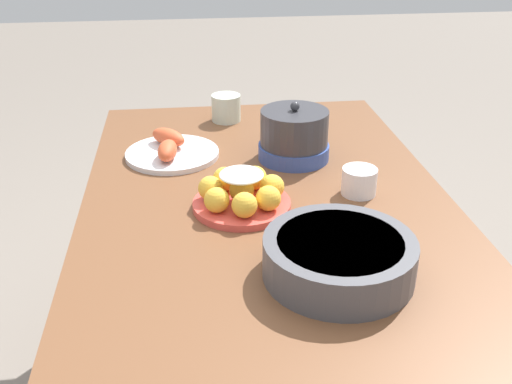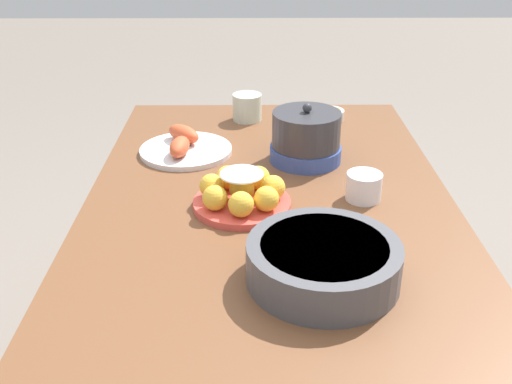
{
  "view_description": "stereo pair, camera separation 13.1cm",
  "coord_description": "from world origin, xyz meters",
  "px_view_note": "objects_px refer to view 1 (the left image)",
  "views": [
    {
      "loc": [
        1.15,
        -0.17,
        1.36
      ],
      "look_at": [
        -0.01,
        -0.03,
        0.76
      ],
      "focal_mm": 42.0,
      "sensor_mm": 36.0,
      "label": 1
    },
    {
      "loc": [
        1.16,
        -0.04,
        1.36
      ],
      "look_at": [
        -0.01,
        -0.03,
        0.76
      ],
      "focal_mm": 42.0,
      "sensor_mm": 36.0,
      "label": 2
    }
  ],
  "objects_px": {
    "warming_pot": "(294,136)",
    "dining_table": "(270,244)",
    "serving_bowl": "(339,256)",
    "cup_near": "(226,108)",
    "cake_plate": "(242,194)",
    "sauce_bowl": "(307,112)",
    "cup_far": "(359,181)",
    "seafood_platter": "(171,150)"
  },
  "relations": [
    {
      "from": "warming_pot",
      "to": "cup_near",
      "type": "bearing_deg",
      "value": -153.69
    },
    {
      "from": "cake_plate",
      "to": "warming_pot",
      "type": "height_order",
      "value": "warming_pot"
    },
    {
      "from": "serving_bowl",
      "to": "cup_near",
      "type": "relative_size",
      "value": 3.16
    },
    {
      "from": "cup_near",
      "to": "sauce_bowl",
      "type": "bearing_deg",
      "value": 89.68
    },
    {
      "from": "cake_plate",
      "to": "seafood_platter",
      "type": "bearing_deg",
      "value": -152.86
    },
    {
      "from": "serving_bowl",
      "to": "cup_far",
      "type": "relative_size",
      "value": 3.44
    },
    {
      "from": "dining_table",
      "to": "cake_plate",
      "type": "bearing_deg",
      "value": -99.78
    },
    {
      "from": "cake_plate",
      "to": "seafood_platter",
      "type": "height_order",
      "value": "cake_plate"
    },
    {
      "from": "dining_table",
      "to": "cup_far",
      "type": "distance_m",
      "value": 0.25
    },
    {
      "from": "dining_table",
      "to": "sauce_bowl",
      "type": "bearing_deg",
      "value": 161.04
    },
    {
      "from": "cake_plate",
      "to": "sauce_bowl",
      "type": "distance_m",
      "value": 0.62
    },
    {
      "from": "sauce_bowl",
      "to": "warming_pot",
      "type": "height_order",
      "value": "warming_pot"
    },
    {
      "from": "cake_plate",
      "to": "cup_near",
      "type": "xyz_separation_m",
      "value": [
        -0.56,
        0.01,
        0.01
      ]
    },
    {
      "from": "sauce_bowl",
      "to": "dining_table",
      "type": "bearing_deg",
      "value": -18.96
    },
    {
      "from": "seafood_platter",
      "to": "warming_pot",
      "type": "height_order",
      "value": "warming_pot"
    },
    {
      "from": "serving_bowl",
      "to": "cup_far",
      "type": "distance_m",
      "value": 0.34
    },
    {
      "from": "serving_bowl",
      "to": "cup_near",
      "type": "bearing_deg",
      "value": -170.5
    },
    {
      "from": "sauce_bowl",
      "to": "cup_near",
      "type": "xyz_separation_m",
      "value": [
        -0.0,
        -0.25,
        0.02
      ]
    },
    {
      "from": "cake_plate",
      "to": "cup_far",
      "type": "xyz_separation_m",
      "value": [
        -0.04,
        0.28,
        -0.0
      ]
    },
    {
      "from": "cake_plate",
      "to": "cup_far",
      "type": "relative_size",
      "value": 2.7
    },
    {
      "from": "serving_bowl",
      "to": "warming_pot",
      "type": "distance_m",
      "value": 0.53
    },
    {
      "from": "serving_bowl",
      "to": "sauce_bowl",
      "type": "distance_m",
      "value": 0.85
    },
    {
      "from": "cup_far",
      "to": "seafood_platter",
      "type": "bearing_deg",
      "value": -122.03
    },
    {
      "from": "sauce_bowl",
      "to": "seafood_platter",
      "type": "height_order",
      "value": "seafood_platter"
    },
    {
      "from": "dining_table",
      "to": "cake_plate",
      "type": "distance_m",
      "value": 0.14
    },
    {
      "from": "dining_table",
      "to": "cup_near",
      "type": "bearing_deg",
      "value": -174.65
    },
    {
      "from": "serving_bowl",
      "to": "cup_far",
      "type": "xyz_separation_m",
      "value": [
        -0.32,
        0.13,
        -0.01
      ]
    },
    {
      "from": "sauce_bowl",
      "to": "seafood_platter",
      "type": "bearing_deg",
      "value": -58.65
    },
    {
      "from": "cup_near",
      "to": "dining_table",
      "type": "bearing_deg",
      "value": 5.35
    },
    {
      "from": "dining_table",
      "to": "seafood_platter",
      "type": "height_order",
      "value": "seafood_platter"
    },
    {
      "from": "seafood_platter",
      "to": "cup_near",
      "type": "xyz_separation_m",
      "value": [
        -0.26,
        0.17,
        0.02
      ]
    },
    {
      "from": "serving_bowl",
      "to": "seafood_platter",
      "type": "xyz_separation_m",
      "value": [
        -0.59,
        -0.31,
        -0.02
      ]
    },
    {
      "from": "sauce_bowl",
      "to": "cup_near",
      "type": "height_order",
      "value": "cup_near"
    },
    {
      "from": "cake_plate",
      "to": "warming_pot",
      "type": "distance_m",
      "value": 0.3
    },
    {
      "from": "dining_table",
      "to": "cake_plate",
      "type": "xyz_separation_m",
      "value": [
        -0.01,
        -0.06,
        0.13
      ]
    },
    {
      "from": "dining_table",
      "to": "serving_bowl",
      "type": "relative_size",
      "value": 5.14
    },
    {
      "from": "sauce_bowl",
      "to": "cup_near",
      "type": "bearing_deg",
      "value": -90.32
    },
    {
      "from": "warming_pot",
      "to": "dining_table",
      "type": "bearing_deg",
      "value": -20.49
    },
    {
      "from": "dining_table",
      "to": "cup_near",
      "type": "relative_size",
      "value": 16.26
    },
    {
      "from": "sauce_bowl",
      "to": "cup_near",
      "type": "relative_size",
      "value": 1.05
    },
    {
      "from": "cake_plate",
      "to": "serving_bowl",
      "type": "relative_size",
      "value": 0.78
    },
    {
      "from": "sauce_bowl",
      "to": "cup_far",
      "type": "relative_size",
      "value": 1.14
    }
  ]
}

